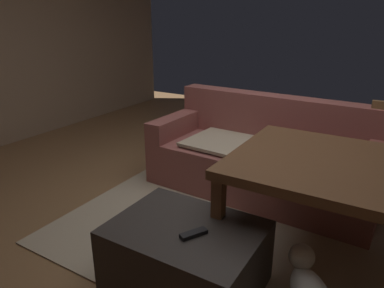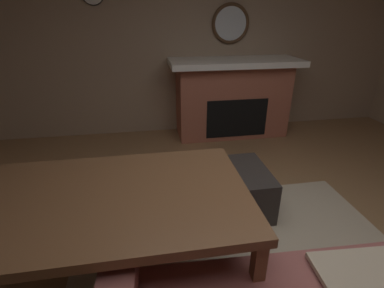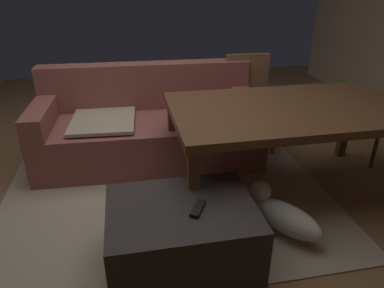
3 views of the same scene
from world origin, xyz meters
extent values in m
plane|color=olive|center=(0.00, 0.00, 0.00)|extent=(7.84, 7.84, 0.00)
cube|color=tan|center=(0.17, -0.17, 0.01)|extent=(2.60, 2.00, 0.01)
cube|color=#8C4C47|center=(0.10, 0.55, 0.21)|extent=(2.08, 0.96, 0.42)
cube|color=#8C4C47|center=(0.11, 0.89, 0.64)|extent=(2.06, 0.28, 0.45)
cube|color=#8C4C47|center=(1.03, 0.51, 0.52)|extent=(0.21, 0.89, 0.20)
cube|color=#8C4C47|center=(-0.84, 0.58, 0.52)|extent=(0.21, 0.89, 0.20)
cube|color=tan|center=(-0.31, 0.56, 0.45)|extent=(0.61, 0.79, 0.03)
cube|color=#2D2826|center=(0.17, -0.89, 0.21)|extent=(0.87, 0.66, 0.42)
cube|color=black|center=(0.25, -0.94, 0.44)|extent=(0.12, 0.16, 0.02)
cube|color=brown|center=(0.28, 0.25, 0.34)|extent=(0.07, 0.07, 0.68)
cube|color=brown|center=(0.28, -0.69, 0.34)|extent=(0.07, 0.07, 0.68)
cylinder|color=brown|center=(0.91, 0.42, 0.21)|extent=(0.04, 0.04, 0.41)
cylinder|color=brown|center=(0.93, 0.82, 0.21)|extent=(0.04, 0.04, 0.41)
sphere|color=silver|center=(0.78, -0.59, 0.26)|extent=(0.15, 0.15, 0.15)
camera|label=1|loc=(1.13, -2.41, 1.58)|focal=33.50mm
camera|label=2|loc=(0.82, 1.31, 1.77)|focal=26.69mm
camera|label=3|loc=(-0.10, -2.56, 1.64)|focal=33.07mm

